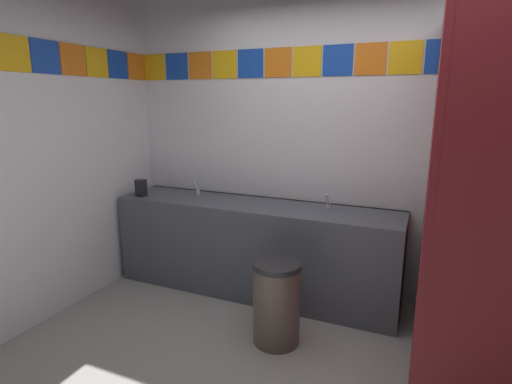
{
  "coord_description": "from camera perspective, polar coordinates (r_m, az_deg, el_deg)",
  "views": [
    {
      "loc": [
        0.61,
        -1.87,
        1.71
      ],
      "look_at": [
        -0.6,
        0.93,
        1.01
      ],
      "focal_mm": 28.08,
      "sensor_mm": 36.0,
      "label": 1
    }
  ],
  "objects": [
    {
      "name": "wall_side",
      "position": [
        3.32,
        -32.37,
        6.45
      ],
      "size": [
        0.09,
        3.06,
        2.89
      ],
      "color": "silver",
      "rests_on": "ground_plane"
    },
    {
      "name": "trash_bin",
      "position": [
        2.96,
        2.96,
        -15.42
      ],
      "size": [
        0.34,
        0.34,
        0.61
      ],
      "color": "brown",
      "rests_on": "ground_plane"
    },
    {
      "name": "toilet",
      "position": [
        3.34,
        31.32,
        -14.0
      ],
      "size": [
        0.39,
        0.49,
        0.74
      ],
      "color": "white",
      "rests_on": "ground_plane"
    },
    {
      "name": "soap_dispenser",
      "position": [
        3.93,
        -16.07,
        0.56
      ],
      "size": [
        0.09,
        0.09,
        0.16
      ],
      "color": "black",
      "rests_on": "vanity_counter"
    },
    {
      "name": "faucet_left",
      "position": [
        3.87,
        -8.42,
        0.36
      ],
      "size": [
        0.04,
        0.1,
        0.14
      ],
      "color": "silver",
      "rests_on": "vanity_counter"
    },
    {
      "name": "stall_divider",
      "position": [
        2.47,
        27.12,
        -2.2
      ],
      "size": [
        0.92,
        1.5,
        2.26
      ],
      "color": "maroon",
      "rests_on": "ground_plane"
    },
    {
      "name": "wall_back",
      "position": [
        3.5,
        13.39,
        8.33
      ],
      "size": [
        4.16,
        0.09,
        2.89
      ],
      "color": "silver",
      "rests_on": "ground_plane"
    },
    {
      "name": "vanity_counter",
      "position": [
        3.64,
        -0.29,
        -7.83
      ],
      "size": [
        2.55,
        0.57,
        0.82
      ],
      "color": "#4C515B",
      "rests_on": "ground_plane"
    },
    {
      "name": "faucet_right",
      "position": [
        3.39,
        10.23,
        -1.51
      ],
      "size": [
        0.04,
        0.1,
        0.14
      ],
      "color": "silver",
      "rests_on": "vanity_counter"
    }
  ]
}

